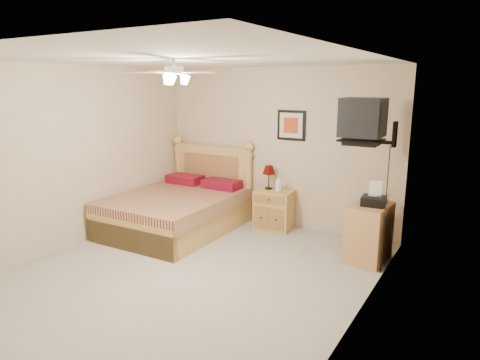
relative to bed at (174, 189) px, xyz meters
The scene contains 16 objects.
floor 1.75m from the bed, 43.97° to the right, with size 4.50×4.50×0.00m, color #9F9B90.
ceiling 2.44m from the bed, 43.97° to the right, with size 4.00×4.50×0.04m, color white.
wall_back 1.72m from the bed, 44.23° to the left, with size 4.00×0.04×2.50m, color #C8B393.
wall_left 1.51m from the bed, 126.84° to the right, with size 0.04×4.50×2.50m, color #C8B393.
wall_right 3.40m from the bed, 19.51° to the right, with size 0.04×4.50×2.50m, color #C8B393.
bed is the anchor object (origin of this frame).
nightstand 1.59m from the bed, 34.80° to the left, with size 0.57×0.42×0.61m, color #C28D3A.
table_lamp 1.49m from the bed, 39.58° to the left, with size 0.21×0.21×0.38m, color #4E0804, non-canonical shape.
lotion_bottle 1.61m from the bed, 32.60° to the left, with size 0.10×0.10×0.26m, color white.
framed_picture 2.04m from the bed, 37.80° to the left, with size 0.46×0.04×0.46m, color black.
dresser 2.93m from the bed, ahead, with size 0.44×0.64×0.75m, color tan.
fax_machine 2.95m from the bed, ahead, with size 0.28×0.30×0.30m, color black, non-canonical shape.
magazine_lower 2.90m from the bed, 12.24° to the left, with size 0.22×0.29×0.03m, color tan.
magazine_upper 2.90m from the bed, 12.78° to the left, with size 0.22×0.30×0.02m, color tan.
wall_tv 3.13m from the bed, ahead, with size 0.56×0.46×0.58m, color black, non-canonical shape.
ceiling_fan 2.44m from the bed, 48.67° to the right, with size 1.14×1.14×0.28m, color white, non-canonical shape.
Camera 1 is at (3.00, -3.82, 2.23)m, focal length 32.00 mm.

